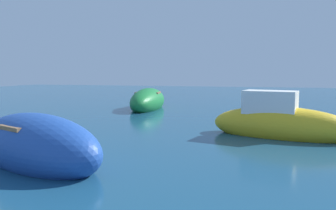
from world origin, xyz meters
The scene contains 3 objects.
moored_boat_2 centered at (-12.82, 13.03, 0.39)m, with size 2.06×4.96×1.40m.
moored_boat_4 centered at (-6.54, 6.73, 0.42)m, with size 4.38×2.27×1.66m.
moored_boat_6 centered at (-11.76, 2.29, 0.39)m, with size 4.12×2.88×1.41m.
Camera 1 is at (-7.28, -3.64, 1.97)m, focal length 35.09 mm.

